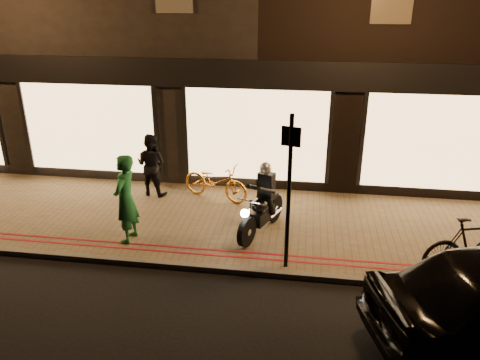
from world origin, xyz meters
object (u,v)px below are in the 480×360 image
sign_post (289,186)px  bicycle_gold (216,181)px  motorcycle (262,206)px  person_green (126,199)px

sign_post → bicycle_gold: (-1.95, 2.91, -1.20)m
motorcycle → person_green: size_ratio=0.97×
motorcycle → sign_post: bearing=-44.4°
sign_post → person_green: sign_post is taller
motorcycle → person_green: bearing=-143.2°
bicycle_gold → person_green: size_ratio=0.95×
motorcycle → person_green: 2.88m
sign_post → bicycle_gold: sign_post is taller
motorcycle → sign_post: (0.60, -1.32, 1.06)m
sign_post → motorcycle: bearing=114.5°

